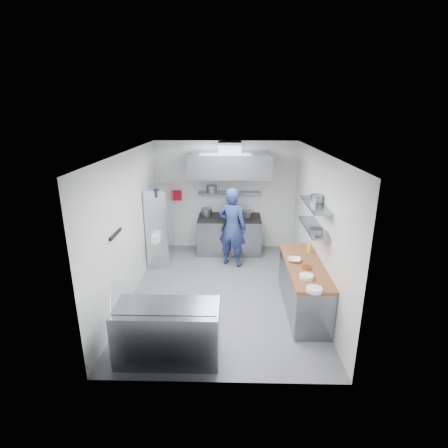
{
  "coord_description": "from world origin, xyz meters",
  "views": [
    {
      "loc": [
        0.17,
        -6.33,
        3.52
      ],
      "look_at": [
        0.0,
        0.6,
        1.25
      ],
      "focal_mm": 28.0,
      "sensor_mm": 36.0,
      "label": 1
    }
  ],
  "objects_px": {
    "chef": "(232,227)",
    "display_case": "(168,332)",
    "wire_rack": "(160,225)",
    "gas_range": "(229,235)"
  },
  "relations": [
    {
      "from": "gas_range",
      "to": "display_case",
      "type": "height_order",
      "value": "gas_range"
    },
    {
      "from": "gas_range",
      "to": "display_case",
      "type": "xyz_separation_m",
      "value": [
        -0.86,
        -4.1,
        -0.03
      ]
    },
    {
      "from": "gas_range",
      "to": "chef",
      "type": "distance_m",
      "value": 0.93
    },
    {
      "from": "wire_rack",
      "to": "display_case",
      "type": "bearing_deg",
      "value": -77.38
    },
    {
      "from": "wire_rack",
      "to": "chef",
      "type": "bearing_deg",
      "value": -4.45
    },
    {
      "from": "gas_range",
      "to": "chef",
      "type": "relative_size",
      "value": 0.86
    },
    {
      "from": "chef",
      "to": "display_case",
      "type": "relative_size",
      "value": 1.25
    },
    {
      "from": "gas_range",
      "to": "wire_rack",
      "type": "distance_m",
      "value": 1.82
    },
    {
      "from": "chef",
      "to": "display_case",
      "type": "distance_m",
      "value": 3.48
    },
    {
      "from": "chef",
      "to": "wire_rack",
      "type": "bearing_deg",
      "value": 18.43
    }
  ]
}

